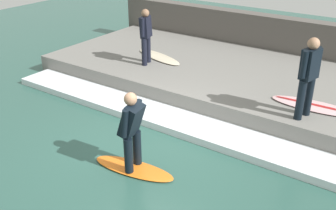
{
  "coord_description": "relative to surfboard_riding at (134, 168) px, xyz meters",
  "views": [
    {
      "loc": [
        -5.32,
        -4.18,
        4.27
      ],
      "look_at": [
        0.77,
        0.0,
        0.7
      ],
      "focal_mm": 42.0,
      "sensor_mm": 36.0,
      "label": 1
    }
  ],
  "objects": [
    {
      "name": "ground_plane",
      "position": [
        0.68,
        0.22,
        -0.03
      ],
      "size": [
        28.0,
        28.0,
        0.0
      ],
      "primitive_type": "plane",
      "color": "#2D564C"
    },
    {
      "name": "concrete_ledge",
      "position": [
        4.59,
        0.22,
        0.23
      ],
      "size": [
        4.4,
        10.46,
        0.52
      ],
      "primitive_type": "cube",
      "color": "slate",
      "rests_on": "ground_plane"
    },
    {
      "name": "back_wall",
      "position": [
        7.04,
        0.22,
        0.73
      ],
      "size": [
        0.5,
        10.99,
        1.51
      ],
      "primitive_type": "cube",
      "color": "#544F49",
      "rests_on": "ground_plane"
    },
    {
      "name": "wave_foam_crest",
      "position": [
        1.91,
        0.22,
        0.05
      ],
      "size": [
        0.96,
        9.94,
        0.17
      ],
      "primitive_type": "cube",
      "color": "silver",
      "rests_on": "ground_plane"
    },
    {
      "name": "surfboard_riding",
      "position": [
        0.0,
        0.0,
        0.0
      ],
      "size": [
        0.73,
        1.69,
        0.06
      ],
      "color": "orange",
      "rests_on": "ground_plane"
    },
    {
      "name": "surfer_riding",
      "position": [
        -0.0,
        -0.0,
        0.87
      ],
      "size": [
        0.56,
        0.46,
        1.51
      ],
      "color": "black",
      "rests_on": "surfboard_riding"
    },
    {
      "name": "surfer_waiting_near",
      "position": [
        3.64,
        2.46,
        1.34
      ],
      "size": [
        0.51,
        0.34,
        1.52
      ],
      "color": "black",
      "rests_on": "concrete_ledge"
    },
    {
      "name": "surfboard_waiting_near",
      "position": [
        4.24,
        2.46,
        0.52
      ],
      "size": [
        1.01,
        1.87,
        0.06
      ],
      "color": "beige",
      "rests_on": "concrete_ledge"
    },
    {
      "name": "surfer_waiting_far",
      "position": [
        2.88,
        -2.16,
        1.43
      ],
      "size": [
        0.55,
        0.33,
        1.68
      ],
      "color": "black",
      "rests_on": "concrete_ledge"
    },
    {
      "name": "surfboard_waiting_far",
      "position": [
        3.47,
        -2.24,
        0.52
      ],
      "size": [
        0.66,
        1.87,
        0.07
      ],
      "color": "beige",
      "rests_on": "concrete_ledge"
    }
  ]
}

